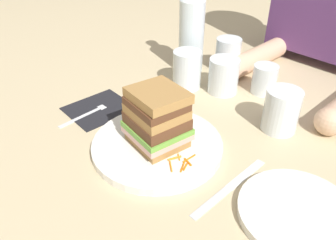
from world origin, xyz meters
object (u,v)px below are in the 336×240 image
side_plate (298,213)px  main_plate (157,145)px  napkin_dark (99,108)px  sandwich (157,119)px  empty_tumbler_2 (187,70)px  juice_glass (281,113)px  fork (91,111)px  knife (228,189)px  empty_tumbler_1 (224,76)px  water_bottle (192,30)px  empty_tumbler_0 (264,79)px  empty_tumbler_3 (228,55)px

side_plate → main_plate: bearing=-170.8°
main_plate → napkin_dark: 0.21m
sandwich → empty_tumbler_2: (-0.14, 0.23, -0.02)m
napkin_dark → juice_glass: 0.42m
main_plate → juice_glass: bearing=61.1°
napkin_dark → side_plate: 0.50m
side_plate → sandwich: bearing=-170.9°
sandwich → fork: sandwich is taller
knife → empty_tumbler_1: size_ratio=2.21×
fork → water_bottle: 0.35m
juice_glass → empty_tumbler_0: bearing=134.8°
empty_tumbler_0 → side_plate: empty_tumbler_0 is taller
knife → main_plate: bearing=-175.4°
empty_tumbler_1 → main_plate: bearing=-78.2°
sandwich → side_plate: 0.30m
knife → fork: bearing=-174.7°
main_plate → knife: main_plate is taller
juice_glass → main_plate: bearing=-118.9°
empty_tumbler_3 → juice_glass: bearing=-29.9°
sandwich → side_plate: sandwich is taller
juice_glass → water_bottle: (-0.33, 0.07, 0.08)m
main_plate → sandwich: (0.00, 0.00, 0.07)m
empty_tumbler_3 → side_plate: 0.54m
sandwich → juice_glass: size_ratio=1.29×
main_plate → juice_glass: juice_glass is taller
empty_tumbler_0 → knife: bearing=-65.7°
main_plate → empty_tumbler_1: size_ratio=2.93×
side_plate → empty_tumbler_3: bearing=140.4°
main_plate → sandwich: bearing=84.0°
empty_tumbler_2 → sandwich: bearing=-58.8°
juice_glass → empty_tumbler_0: juice_glass is taller
sandwich → napkin_dark: sandwich is taller
sandwich → empty_tumbler_3: (-0.13, 0.39, -0.03)m
main_plate → juice_glass: (0.13, 0.24, 0.03)m
empty_tumbler_2 → main_plate: bearing=-58.9°
knife → water_bottle: size_ratio=0.73×
napkin_dark → empty_tumbler_0: bearing=57.6°
empty_tumbler_1 → side_plate: bearing=-34.5°
sandwich → napkin_dark: size_ratio=0.85×
fork → empty_tumbler_0: 0.44m
main_plate → napkin_dark: bearing=179.8°
main_plate → water_bottle: (-0.20, 0.31, 0.11)m
main_plate → side_plate: 0.29m
sandwich → empty_tumbler_3: size_ratio=1.29×
sandwich → empty_tumbler_0: (0.02, 0.36, -0.04)m
main_plate → empty_tumbler_2: 0.28m
water_bottle → juice_glass: bearing=-12.3°
napkin_dark → fork: (0.00, -0.02, 0.00)m
napkin_dark → empty_tumbler_3: empty_tumbler_3 is taller
empty_tumbler_0 → empty_tumbler_2: bearing=-142.3°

